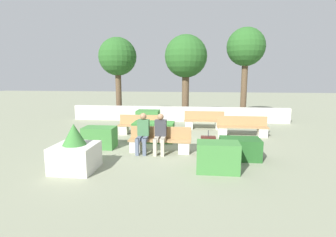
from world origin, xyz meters
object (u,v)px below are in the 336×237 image
Objects in this scene: planter_corner_left at (75,153)px; tree_center_left at (186,57)px; person_seated_man at (160,132)px; bench_front at (160,142)px; bench_back at (242,129)px; tree_leftmost at (118,58)px; person_seated_woman at (143,131)px; suitcase at (208,146)px; bench_right_side at (139,127)px; tree_center_right at (246,48)px; bench_left_side at (204,122)px.

tree_center_left reaches higher than planter_corner_left.
planter_corner_left is at bearing -138.48° from person_seated_man.
person_seated_man is (0.03, -0.14, 0.39)m from bench_front.
tree_leftmost is (-6.70, 4.47, 3.25)m from bench_back.
person_seated_man is at bearing 41.52° from planter_corner_left.
person_seated_woman reaches higher than planter_corner_left.
person_seated_man reaches higher than suitcase.
tree_leftmost reaches higher than bench_right_side.
suitcase is at bearing -119.63° from bench_back.
suitcase is 8.79m from tree_center_right.
person_seated_man is 0.58m from person_seated_woman.
bench_left_side is 2.06m from bench_back.
tree_center_left is at bearing -2.14° from tree_leftmost.
bench_left_side is at bearing 62.95° from person_seated_woman.
tree_center_left is (4.09, -0.15, -0.03)m from tree_leftmost.
tree_center_right is (7.49, 0.23, 0.47)m from tree_leftmost.
tree_center_left is at bearing 81.57° from person_seated_woman.
tree_center_left is at bearing 86.20° from person_seated_man.
person_seated_woman reaches higher than bench_right_side.
suitcase reaches higher than bench_back.
person_seated_man is 8.60m from tree_leftmost.
person_seated_man is 0.99× the size of person_seated_woman.
bench_right_side and bench_back have the same top height.
tree_center_left reaches higher than person_seated_man.
tree_center_right is at bearing 51.92° from bench_left_side.
tree_leftmost reaches higher than person_seated_woman.
person_seated_man is 9.06m from tree_center_right.
bench_front is at bearing 101.55° from person_seated_man.
person_seated_man reaches higher than bench_left_side.
person_seated_woman is 0.27× the size of tree_center_left.
tree_center_left is at bearing 85.88° from bench_front.
person_seated_woman is at bearing -120.20° from bench_left_side.
bench_back is at bearing 42.10° from person_seated_man.
bench_left_side is 3.20m from bench_right_side.
bench_left_side is at bearing -31.30° from tree_leftmost.
person_seated_woman is at bearing 176.42° from suitcase.
bench_left_side is 1.45× the size of person_seated_woman.
person_seated_woman is (0.72, -2.63, 0.41)m from bench_right_side.
planter_corner_left is at bearing -97.92° from bench_right_side.
tree_leftmost is at bearing 116.73° from bench_front.
suitcase is at bearing -9.79° from bench_front.
tree_center_left is (0.50, 6.97, 3.22)m from bench_front.
suitcase is (1.59, -0.27, -0.01)m from bench_front.
tree_center_left is (1.77, 4.48, 3.23)m from bench_right_side.
planter_corner_left reaches higher than bench_front.
tree_center_right reaches higher than bench_right_side.
bench_left_side is 0.36× the size of tree_center_right.
bench_back is at bearing 62.42° from suitcase.
tree_center_right reaches higher than bench_back.
suitcase is (2.86, -2.76, 0.00)m from bench_right_side.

